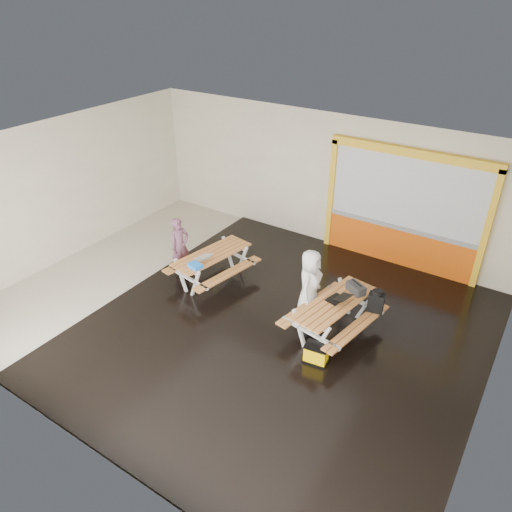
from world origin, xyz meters
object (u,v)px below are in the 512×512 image
Objects in this scene: backpack at (376,302)px; picnic_table_left at (212,260)px; toolbox at (356,288)px; fluke_bag at (316,354)px; blue_pouch at (195,266)px; dark_case at (308,326)px; person_left at (180,246)px; laptop_left at (204,257)px; person_right at (310,284)px; picnic_table_right at (334,310)px; laptop_right at (338,298)px.

picnic_table_left is at bearing -174.59° from backpack.
toolbox is 1.64m from fluke_bag.
backpack is at bearing 15.46° from blue_pouch.
picnic_table_left is at bearing 172.02° from dark_case.
laptop_left is at bearing -86.18° from person_left.
laptop_left is at bearing -169.42° from toolbox.
toolbox is (3.39, 0.35, 0.29)m from picnic_table_left.
toolbox is at bearing -79.83° from person_right.
picnic_table_right is 0.68m from dark_case.
picnic_table_right is at bearing -116.15° from laptop_right.
laptop_left is 0.92× the size of toolbox.
fluke_bag is at bearing -82.80° from picnic_table_right.
dark_case is at bearing -2.10° from laptop_left.
picnic_table_left is 5.11× the size of laptop_left.
laptop_left is 3.45m from toolbox.
backpack is at bearing -85.48° from person_right.
fluke_bag is (0.80, -1.19, -0.60)m from person_right.
person_right is at bearing -160.48° from toolbox.
person_left is 4.65× the size of blue_pouch.
person_right reaches higher than blue_pouch.
dark_case is (3.57, -0.22, -0.68)m from person_left.
person_right reaches higher than toolbox.
laptop_left is 0.97× the size of dark_case.
laptop_right is 1.20m from fluke_bag.
blue_pouch is 0.70× the size of dark_case.
toolbox is at bearing 70.95° from laptop_right.
laptop_right is 1.09× the size of toolbox.
picnic_table_left is 3.24m from laptop_right.
laptop_right reaches higher than blue_pouch.
fluke_bag is at bearing -19.16° from picnic_table_left.
picnic_table_right is 4.42× the size of laptop_right.
laptop_left is 3.88m from backpack.
laptop_left is 0.85× the size of laptop_right.
person_right is 2.55m from blue_pouch.
person_left is at bearing -173.53° from backpack.
laptop_right is (0.03, 0.07, 0.24)m from picnic_table_right.
fluke_bag is at bearing -85.13° from laptop_right.
dark_case is (2.75, -0.39, -0.47)m from picnic_table_left.
blue_pouch is at bearing -171.21° from picnic_table_right.
picnic_table_left is at bearing 160.84° from fluke_bag.
laptop_right is 1.06× the size of fluke_bag.
toolbox is at bearing 5.86° from picnic_table_left.
toolbox is at bearing 17.16° from blue_pouch.
toolbox is 0.88× the size of backpack.
backpack reaches higher than dark_case.
picnic_table_left is 4.15× the size of backpack.
picnic_table_right is 5.22× the size of laptop_left.
toolbox is 1.23m from dark_case.
laptop_left is 3.48m from fluke_bag.
laptop_right is at bearing 94.87° from fluke_bag.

